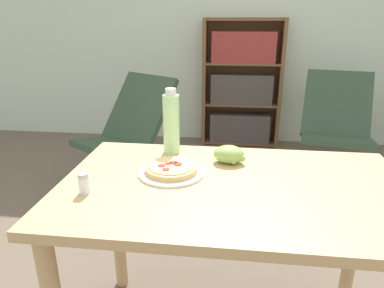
% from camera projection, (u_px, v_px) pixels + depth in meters
% --- Properties ---
extents(wall_back, '(8.00, 0.05, 2.60)m').
position_uv_depth(wall_back, '(243.00, 21.00, 3.57)').
color(wall_back, silver).
rests_on(wall_back, ground_plane).
extents(dining_table, '(1.25, 0.73, 0.77)m').
position_uv_depth(dining_table, '(233.00, 212.00, 1.25)').
color(dining_table, tan).
rests_on(dining_table, ground_plane).
extents(pizza_on_plate, '(0.25, 0.25, 0.04)m').
position_uv_depth(pizza_on_plate, '(171.00, 170.00, 1.29)').
color(pizza_on_plate, white).
rests_on(pizza_on_plate, dining_table).
extents(grape_bunch, '(0.13, 0.10, 0.07)m').
position_uv_depth(grape_bunch, '(229.00, 154.00, 1.38)').
color(grape_bunch, '#93BC5B').
rests_on(grape_bunch, dining_table).
extents(drink_bottle, '(0.07, 0.07, 0.28)m').
position_uv_depth(drink_bottle, '(171.00, 123.00, 1.46)').
color(drink_bottle, '#B7EAA3').
rests_on(drink_bottle, dining_table).
extents(salt_shaker, '(0.04, 0.04, 0.07)m').
position_uv_depth(salt_shaker, '(84.00, 183.00, 1.14)').
color(salt_shaker, white).
rests_on(salt_shaker, dining_table).
extents(lounge_chair_near, '(0.84, 0.95, 0.88)m').
position_uv_depth(lounge_chair_near, '(126.00, 151.00, 2.85)').
color(lounge_chair_near, black).
rests_on(lounge_chair_near, ground_plane).
extents(lounge_chair_far, '(0.70, 0.86, 0.88)m').
position_uv_depth(lounge_chair_far, '(333.00, 143.00, 3.03)').
color(lounge_chair_far, black).
rests_on(lounge_chair_far, ground_plane).
extents(bookshelf, '(0.83, 0.25, 1.34)m').
position_uv_depth(bookshelf, '(241.00, 87.00, 3.66)').
color(bookshelf, brown).
rests_on(bookshelf, ground_plane).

